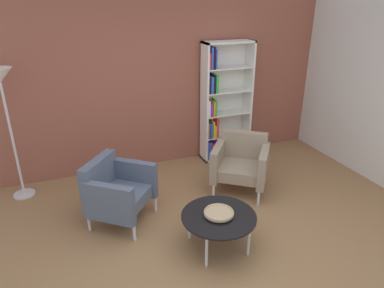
{
  "coord_description": "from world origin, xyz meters",
  "views": [
    {
      "loc": [
        -1.32,
        -2.65,
        2.55
      ],
      "look_at": [
        0.02,
        0.84,
        0.95
      ],
      "focal_mm": 32.91,
      "sensor_mm": 36.0,
      "label": 1
    }
  ],
  "objects_px": {
    "decorative_bowl": "(219,213)",
    "armchair_corner_red": "(117,190)",
    "coffee_table_low": "(219,218)",
    "floor_lamp_torchiere": "(2,92)",
    "bookshelf_tall": "(221,104)",
    "armchair_spare_guest": "(241,162)"
  },
  "relations": [
    {
      "from": "coffee_table_low",
      "to": "decorative_bowl",
      "type": "xyz_separation_m",
      "value": [
        -0.0,
        0.0,
        0.06
      ]
    },
    {
      "from": "floor_lamp_torchiere",
      "to": "armchair_spare_guest",
      "type": "bearing_deg",
      "value": -17.86
    },
    {
      "from": "coffee_table_low",
      "to": "armchair_spare_guest",
      "type": "relative_size",
      "value": 0.84
    },
    {
      "from": "coffee_table_low",
      "to": "floor_lamp_torchiere",
      "type": "relative_size",
      "value": 0.46
    },
    {
      "from": "armchair_spare_guest",
      "to": "floor_lamp_torchiere",
      "type": "distance_m",
      "value": 3.16
    },
    {
      "from": "coffee_table_low",
      "to": "decorative_bowl",
      "type": "relative_size",
      "value": 2.5
    },
    {
      "from": "decorative_bowl",
      "to": "floor_lamp_torchiere",
      "type": "xyz_separation_m",
      "value": [
        -2.03,
        1.93,
        1.01
      ]
    },
    {
      "from": "coffee_table_low",
      "to": "floor_lamp_torchiere",
      "type": "xyz_separation_m",
      "value": [
        -2.03,
        1.93,
        1.08
      ]
    },
    {
      "from": "decorative_bowl",
      "to": "armchair_corner_red",
      "type": "relative_size",
      "value": 0.34
    },
    {
      "from": "bookshelf_tall",
      "to": "decorative_bowl",
      "type": "relative_size",
      "value": 5.94
    },
    {
      "from": "coffee_table_low",
      "to": "armchair_corner_red",
      "type": "distance_m",
      "value": 1.28
    },
    {
      "from": "bookshelf_tall",
      "to": "coffee_table_low",
      "type": "relative_size",
      "value": 2.37
    },
    {
      "from": "coffee_table_low",
      "to": "floor_lamp_torchiere",
      "type": "height_order",
      "value": "floor_lamp_torchiere"
    },
    {
      "from": "coffee_table_low",
      "to": "armchair_corner_red",
      "type": "bearing_deg",
      "value": 135.81
    },
    {
      "from": "coffee_table_low",
      "to": "armchair_spare_guest",
      "type": "height_order",
      "value": "armchair_spare_guest"
    },
    {
      "from": "decorative_bowl",
      "to": "armchair_corner_red",
      "type": "height_order",
      "value": "armchair_corner_red"
    },
    {
      "from": "armchair_corner_red",
      "to": "armchair_spare_guest",
      "type": "relative_size",
      "value": 1.0
    },
    {
      "from": "armchair_corner_red",
      "to": "floor_lamp_torchiere",
      "type": "height_order",
      "value": "floor_lamp_torchiere"
    },
    {
      "from": "armchair_corner_red",
      "to": "bookshelf_tall",
      "type": "bearing_deg",
      "value": -18.93
    },
    {
      "from": "bookshelf_tall",
      "to": "decorative_bowl",
      "type": "bearing_deg",
      "value": -115.63
    },
    {
      "from": "armchair_spare_guest",
      "to": "armchair_corner_red",
      "type": "bearing_deg",
      "value": -138.6
    },
    {
      "from": "armchair_corner_red",
      "to": "coffee_table_low",
      "type": "bearing_deg",
      "value": -95.27
    }
  ]
}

